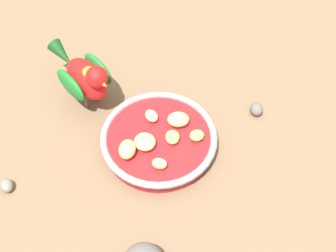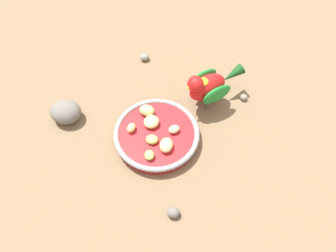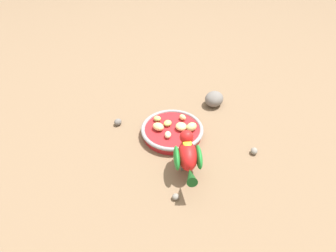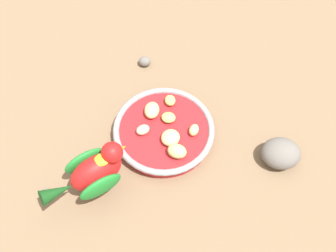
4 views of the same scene
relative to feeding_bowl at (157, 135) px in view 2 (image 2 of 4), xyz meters
The scene contains 14 objects.
ground_plane 0.03m from the feeding_bowl, 103.32° to the left, with size 4.00×4.00×0.00m, color #7A6047.
feeding_bowl is the anchor object (origin of this frame).
apple_piece_0 0.03m from the feeding_bowl, 143.17° to the right, with size 0.04×0.03×0.02m, color #E5C67F.
apple_piece_1 0.03m from the feeding_bowl, 13.20° to the right, with size 0.03×0.02×0.02m, color #B2CC66.
apple_piece_2 0.06m from the feeding_bowl, 146.37° to the right, with size 0.04×0.03×0.03m, color #C6D17A.
apple_piece_3 0.07m from the feeding_bowl, ahead, with size 0.02×0.02×0.02m, color #B2CC66.
apple_piece_4 0.04m from the feeding_bowl, 108.76° to the left, with size 0.03×0.02×0.02m, color beige.
apple_piece_5 0.06m from the feeding_bowl, 87.78° to the right, with size 0.02×0.02×0.02m, color #E5C67F.
apple_piece_6 0.05m from the feeding_bowl, 41.20° to the left, with size 0.04×0.03×0.02m, color #E5C67F.
parrot 0.17m from the feeding_bowl, 142.39° to the left, with size 0.13×0.14×0.12m.
rock_large 0.22m from the feeding_bowl, 94.26° to the right, with size 0.07×0.06×0.05m, color slate.
pebble_0 0.19m from the feeding_bowl, 22.70° to the left, with size 0.03×0.02×0.02m, color slate.
pebble_1 0.25m from the feeding_bowl, 129.95° to the left, with size 0.02×0.02×0.02m, color gray.
pebble_2 0.26m from the feeding_bowl, 160.47° to the right, with size 0.02×0.02×0.02m, color gray.
Camera 2 is at (0.45, 0.09, 0.74)m, focal length 39.99 mm.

